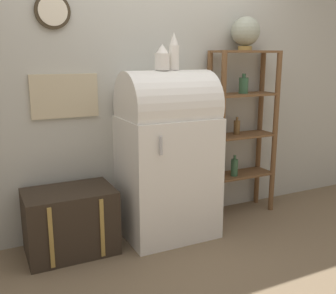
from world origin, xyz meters
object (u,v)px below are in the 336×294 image
(refrigerator, at_px, (168,153))
(suitcase_trunk, at_px, (70,221))
(vase_left, at_px, (162,58))
(globe, at_px, (246,32))
(vase_center, at_px, (174,53))

(refrigerator, xyz_separation_m, suitcase_trunk, (-0.84, 0.03, -0.47))
(refrigerator, relative_size, vase_left, 6.95)
(globe, bearing_deg, vase_center, -168.92)
(refrigerator, bearing_deg, suitcase_trunk, 177.95)
(refrigerator, distance_m, vase_center, 0.83)
(suitcase_trunk, xyz_separation_m, vase_center, (0.89, -0.03, 1.29))
(vase_left, relative_size, vase_center, 0.68)
(suitcase_trunk, relative_size, globe, 2.25)
(globe, xyz_separation_m, vase_center, (-0.82, -0.16, -0.19))
(refrigerator, xyz_separation_m, vase_center, (0.06, 0.00, 0.83))
(suitcase_trunk, xyz_separation_m, vase_left, (0.78, -0.04, 1.25))
(suitcase_trunk, height_order, vase_center, vase_center)
(refrigerator, height_order, vase_center, vase_center)
(globe, bearing_deg, suitcase_trunk, -175.59)
(globe, distance_m, vase_center, 0.86)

